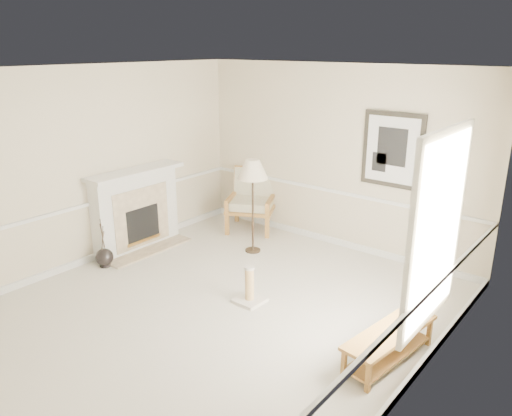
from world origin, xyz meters
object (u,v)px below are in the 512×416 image
at_px(floor_vase, 105,258).
at_px(scratching_post, 249,291).
at_px(armchair, 253,197).
at_px(bench, 389,341).
at_px(floor_lamp, 253,172).

distance_m(floor_vase, scratching_post, 2.43).
relative_size(armchair, bench, 0.87).
relative_size(floor_lamp, bench, 1.16).
distance_m(armchair, floor_lamp, 1.33).
distance_m(floor_lamp, bench, 3.42).
relative_size(floor_vase, scratching_post, 1.53).
bearing_deg(bench, floor_vase, -173.89).
bearing_deg(floor_lamp, floor_vase, -126.55).
height_order(armchair, floor_lamp, floor_lamp).
bearing_deg(floor_vase, armchair, 76.38).
bearing_deg(floor_vase, scratching_post, 12.28).
distance_m(bench, scratching_post, 1.93).
relative_size(armchair, floor_lamp, 0.75).
distance_m(floor_vase, floor_lamp, 2.56).
distance_m(floor_vase, armchair, 2.81).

